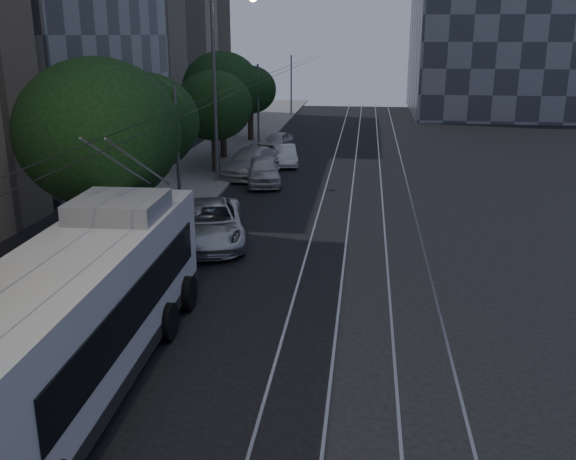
% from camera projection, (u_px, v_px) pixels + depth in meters
% --- Properties ---
extents(ground, '(120.00, 120.00, 0.00)m').
position_uv_depth(ground, '(270.00, 345.00, 17.15)').
color(ground, black).
rests_on(ground, ground).
extents(sidewalk, '(5.00, 90.00, 0.15)m').
position_uv_depth(sidewalk, '(193.00, 177.00, 36.98)').
color(sidewalk, slate).
rests_on(sidewalk, ground).
extents(tram_rails, '(4.52, 90.00, 0.02)m').
position_uv_depth(tram_rails, '(367.00, 183.00, 35.84)').
color(tram_rails, gray).
rests_on(tram_rails, ground).
extents(overhead_wires, '(2.23, 90.00, 6.00)m').
position_uv_depth(overhead_wires, '(234.00, 119.00, 35.70)').
color(overhead_wires, black).
rests_on(overhead_wires, ground).
extents(trolleybus, '(3.04, 12.99, 5.63)m').
position_uv_depth(trolleybus, '(77.00, 316.00, 14.65)').
color(trolleybus, silver).
rests_on(trolleybus, ground).
extents(pickup_silver, '(4.02, 6.32, 1.62)m').
position_uv_depth(pickup_silver, '(209.00, 223.00, 25.35)').
color(pickup_silver, '#BABCC2').
rests_on(pickup_silver, ground).
extents(car_white_a, '(2.61, 4.75, 1.53)m').
position_uv_depth(car_white_a, '(263.00, 171.00, 35.33)').
color(car_white_a, '#B3B3B8').
rests_on(car_white_a, ground).
extents(car_white_b, '(3.22, 5.78, 1.58)m').
position_uv_depth(car_white_b, '(251.00, 162.00, 37.56)').
color(car_white_b, '#BCBCC1').
rests_on(car_white_b, ground).
extents(car_white_c, '(2.09, 4.01, 1.26)m').
position_uv_depth(car_white_c, '(285.00, 155.00, 40.53)').
color(car_white_c, silver).
rests_on(car_white_c, ground).
extents(car_white_d, '(2.18, 3.96, 1.28)m').
position_uv_depth(car_white_d, '(277.00, 141.00, 45.85)').
color(car_white_d, '#BBBBC0').
rests_on(car_white_d, ground).
extents(tree_1, '(5.48, 5.48, 7.30)m').
position_uv_depth(tree_1, '(98.00, 133.00, 21.33)').
color(tree_1, '#30221A').
rests_on(tree_1, ground).
extents(tree_2, '(4.62, 4.62, 6.47)m').
position_uv_depth(tree_2, '(145.00, 123.00, 27.21)').
color(tree_2, '#30221A').
rests_on(tree_2, ground).
extents(tree_3, '(4.49, 4.49, 6.01)m').
position_uv_depth(tree_3, '(214.00, 106.00, 37.24)').
color(tree_3, '#30221A').
rests_on(tree_3, ground).
extents(tree_4, '(5.03, 5.03, 6.97)m').
position_uv_depth(tree_4, '(222.00, 87.00, 41.29)').
color(tree_4, '#30221A').
rests_on(tree_4, ground).
extents(tree_5, '(3.99, 3.99, 5.75)m').
position_uv_depth(tree_5, '(250.00, 90.00, 48.54)').
color(tree_5, '#30221A').
rests_on(tree_5, ground).
extents(streetlamp_far, '(2.48, 0.44, 10.28)m').
position_uv_depth(streetlamp_far, '(222.00, 69.00, 33.99)').
color(streetlamp_far, '#5D5D5F').
rests_on(streetlamp_far, ground).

